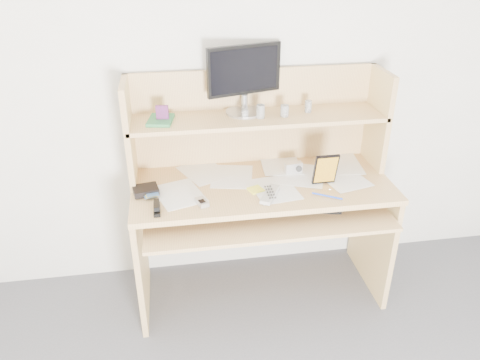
{
  "coord_description": "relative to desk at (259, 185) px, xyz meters",
  "views": [
    {
      "loc": [
        -0.47,
        -0.7,
        1.96
      ],
      "look_at": [
        -0.13,
        1.43,
        0.81
      ],
      "focal_mm": 35.0,
      "sensor_mm": 36.0,
      "label": 1
    }
  ],
  "objects": [
    {
      "name": "paper_clutter",
      "position": [
        0.0,
        -0.08,
        0.06
      ],
      "size": [
        1.32,
        0.54,
        0.01
      ],
      "primitive_type": "cube",
      "color": "white",
      "rests_on": "desk"
    },
    {
      "name": "chip_stack_d",
      "position": [
        0.28,
        0.08,
        0.42
      ],
      "size": [
        0.04,
        0.04,
        0.06
      ],
      "primitive_type": "cylinder",
      "rotation": [
        0.0,
        0.0,
        -0.18
      ],
      "color": "white",
      "rests_on": "desk"
    },
    {
      "name": "shelf_book",
      "position": [
        -0.52,
        0.06,
        0.4
      ],
      "size": [
        0.15,
        0.19,
        0.02
      ],
      "primitive_type": "cube",
      "rotation": [
        0.0,
        0.0,
        -0.19
      ],
      "color": "#378956",
      "rests_on": "desk"
    },
    {
      "name": "desk",
      "position": [
        0.0,
        0.0,
        0.0
      ],
      "size": [
        1.4,
        0.7,
        1.3
      ],
      "color": "tan",
      "rests_on": "floor"
    },
    {
      "name": "chip_stack_c",
      "position": [
        -0.07,
        0.05,
        0.41
      ],
      "size": [
        0.05,
        0.05,
        0.05
      ],
      "primitive_type": "cylinder",
      "rotation": [
        0.0,
        0.0,
        -0.34
      ],
      "color": "black",
      "rests_on": "desk"
    },
    {
      "name": "tv_remote",
      "position": [
        0.01,
        -0.23,
        0.07
      ],
      "size": [
        0.14,
        0.19,
        0.02
      ],
      "primitive_type": "cube",
      "rotation": [
        0.0,
        0.0,
        -0.5
      ],
      "color": "#A9A9A4",
      "rests_on": "paper_clutter"
    },
    {
      "name": "monitor",
      "position": [
        -0.06,
        0.14,
        0.58
      ],
      "size": [
        0.41,
        0.21,
        0.36
      ],
      "rotation": [
        0.0,
        0.0,
        0.28
      ],
      "color": "#B3B4B9",
      "rests_on": "desk"
    },
    {
      "name": "sticky_note_pad",
      "position": [
        -0.05,
        -0.15,
        0.06
      ],
      "size": [
        0.09,
        0.09,
        0.01
      ],
      "primitive_type": "cube",
      "rotation": [
        0.0,
        0.0,
        0.36
      ],
      "color": "#FFFC43",
      "rests_on": "desk"
    },
    {
      "name": "card_box",
      "position": [
        -0.51,
        0.06,
        0.43
      ],
      "size": [
        0.07,
        0.03,
        0.09
      ],
      "primitive_type": "cube",
      "rotation": [
        0.0,
        0.0,
        -0.12
      ],
      "color": "maroon",
      "rests_on": "desk"
    },
    {
      "name": "game_case",
      "position": [
        0.32,
        -0.16,
        0.15
      ],
      "size": [
        0.13,
        0.02,
        0.18
      ],
      "primitive_type": "cube",
      "rotation": [
        0.0,
        0.0,
        0.03
      ],
      "color": "black",
      "rests_on": "paper_clutter"
    },
    {
      "name": "back_wall",
      "position": [
        0.0,
        0.24,
        0.56
      ],
      "size": [
        3.6,
        0.04,
        2.5
      ],
      "primitive_type": "cube",
      "color": "silver",
      "rests_on": "floor"
    },
    {
      "name": "flip_phone",
      "position": [
        -0.34,
        -0.25,
        0.07
      ],
      "size": [
        0.07,
        0.1,
        0.02
      ],
      "primitive_type": "cube",
      "rotation": [
        0.0,
        0.0,
        0.33
      ],
      "color": "#B5B5B8",
      "rests_on": "paper_clutter"
    },
    {
      "name": "blue_pen",
      "position": [
        0.3,
        -0.29,
        0.07
      ],
      "size": [
        0.14,
        0.09,
        0.01
      ],
      "primitive_type": "cylinder",
      "rotation": [
        1.57,
        0.0,
        1.01
      ],
      "color": "#193BBE",
      "rests_on": "paper_clutter"
    },
    {
      "name": "keyboard",
      "position": [
        0.2,
        -0.19,
        -0.03
      ],
      "size": [
        0.43,
        0.23,
        0.03
      ],
      "rotation": [
        0.0,
        0.0,
        -0.21
      ],
      "color": "black",
      "rests_on": "desk"
    },
    {
      "name": "wallet",
      "position": [
        -0.62,
        -0.1,
        0.08
      ],
      "size": [
        0.14,
        0.12,
        0.03
      ],
      "primitive_type": "cube",
      "rotation": [
        0.0,
        0.0,
        0.19
      ],
      "color": "black",
      "rests_on": "paper_clutter"
    },
    {
      "name": "stapler",
      "position": [
        -0.56,
        -0.28,
        0.08
      ],
      "size": [
        0.03,
        0.12,
        0.04
      ],
      "primitive_type": "cube",
      "rotation": [
        0.0,
        0.0,
        0.01
      ],
      "color": "black",
      "rests_on": "paper_clutter"
    },
    {
      "name": "chip_stack_b",
      "position": [
        0.01,
        0.04,
        0.42
      ],
      "size": [
        0.06,
        0.06,
        0.07
      ],
      "primitive_type": "cylinder",
      "rotation": [
        0.0,
        0.0,
        0.31
      ],
      "color": "white",
      "rests_on": "desk"
    },
    {
      "name": "chip_stack_a",
      "position": [
        0.14,
        0.04,
        0.42
      ],
      "size": [
        0.05,
        0.05,
        0.06
      ],
      "primitive_type": "cylinder",
      "rotation": [
        0.0,
        0.0,
        -0.17
      ],
      "color": "black",
      "rests_on": "desk"
    },
    {
      "name": "digital_camera",
      "position": [
        0.19,
        0.01,
        0.09
      ],
      "size": [
        0.1,
        0.05,
        0.06
      ],
      "primitive_type": "cube",
      "rotation": [
        0.0,
        0.0,
        0.12
      ],
      "color": "silver",
      "rests_on": "paper_clutter"
    }
  ]
}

